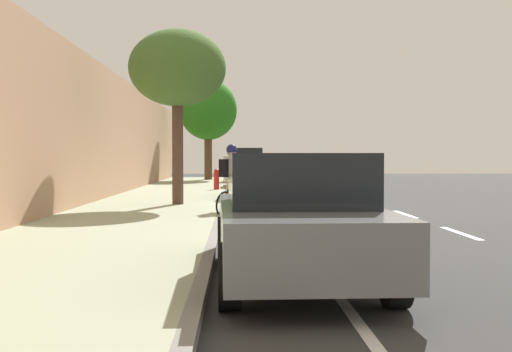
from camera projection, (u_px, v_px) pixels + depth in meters
The scene contains 15 objects.
ground at pixel (297, 207), 19.55m from camera, with size 75.72×75.72×0.00m, color #343434.
sidewalk at pixel (157, 205), 19.42m from camera, with size 3.76×47.32×0.14m, color #A1A98A.
curb_edge at pixel (223, 205), 19.48m from camera, with size 0.16×47.32×0.14m, color gray.
lane_stripe_centre at pixel (387, 208), 19.08m from camera, with size 0.14×48.40×0.01m.
lane_stripe_bike_edge at pixel (273, 207), 19.53m from camera, with size 0.12×47.32×0.01m, color white.
building_facade at pixel (83, 132), 19.30m from camera, with size 0.50×47.32×4.40m, color tan.
parked_pickup_tan_nearest at pixel (247, 167), 36.55m from camera, with size 2.24×5.40×1.95m.
parked_sedan_black_second at pixel (250, 173), 29.98m from camera, with size 1.95×4.45×1.52m.
parked_sedan_dark_blue_mid at pixel (257, 179), 22.07m from camera, with size 1.90×4.43×1.52m.
parked_sedan_grey_far at pixel (296, 219), 7.77m from camera, with size 1.94×4.45×1.52m.
bicycle_at_curb at pixel (240, 203), 15.96m from camera, with size 1.15×1.33×0.73m.
cyclist_with_backpack at pixel (231, 172), 16.37m from camera, with size 0.53×0.55×1.79m.
street_tree_near_cyclist at pixel (208, 110), 38.68m from camera, with size 3.37×3.37×5.84m.
street_tree_mid_block at pixel (177, 69), 18.55m from camera, with size 2.73×2.73×4.90m.
fire_hydrant at pixel (216, 179), 27.00m from camera, with size 0.22×0.22×0.84m.
Camera 1 is at (1.77, 19.47, 1.48)m, focal length 46.51 mm.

